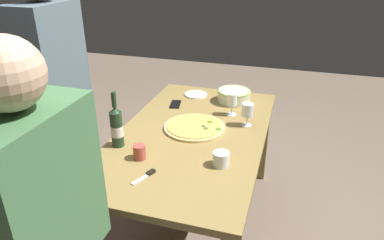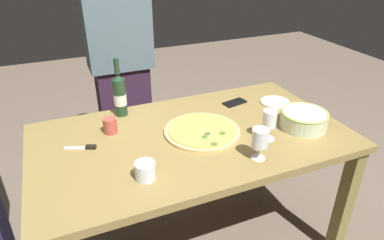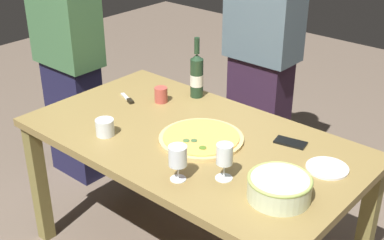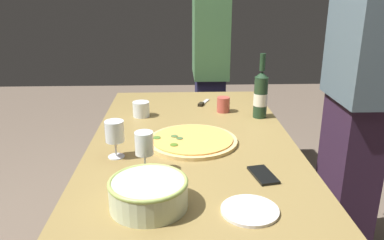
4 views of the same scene
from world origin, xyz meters
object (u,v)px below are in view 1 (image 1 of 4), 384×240
at_px(wine_bottle, 117,126).
at_px(side_plate, 196,95).
at_px(serving_bowl, 234,95).
at_px(wine_glass_by_bottle, 248,111).
at_px(dining_table, 192,145).
at_px(wine_glass_near_pizza, 232,101).
at_px(pizza, 195,127).
at_px(cup_amber, 221,159).
at_px(cell_phone, 176,104).
at_px(person_host, 58,105).
at_px(cup_ceramic, 139,152).
at_px(pizza_knife, 147,175).

relative_size(wine_bottle, side_plate, 1.87).
relative_size(serving_bowl, wine_glass_by_bottle, 1.62).
relative_size(dining_table, wine_glass_by_bottle, 10.44).
bearing_deg(wine_glass_near_pizza, dining_table, 150.86).
distance_m(pizza, cup_amber, 0.45).
xyz_separation_m(serving_bowl, wine_bottle, (-0.86, 0.52, 0.07)).
xyz_separation_m(cell_phone, person_host, (-0.56, 0.58, 0.15)).
height_order(pizza, cup_ceramic, cup_ceramic).
xyz_separation_m(pizza, cell_phone, (0.33, 0.25, -0.01)).
distance_m(pizza, wine_bottle, 0.51).
distance_m(pizza, serving_bowl, 0.54).
xyz_separation_m(wine_glass_near_pizza, pizza_knife, (-0.86, 0.27, -0.10)).
xyz_separation_m(cup_ceramic, side_plate, (1.00, -0.03, -0.04)).
relative_size(dining_table, wine_glass_near_pizza, 10.18).
height_order(wine_bottle, wine_glass_by_bottle, wine_bottle).
relative_size(wine_bottle, wine_glass_near_pizza, 2.12).
bearing_deg(cup_amber, side_plate, 23.65).
relative_size(wine_glass_near_pizza, side_plate, 0.88).
height_order(dining_table, wine_glass_near_pizza, wine_glass_near_pizza).
relative_size(cup_amber, cell_phone, 0.61).
height_order(wine_glass_near_pizza, cell_phone, wine_glass_near_pizza).
xyz_separation_m(wine_glass_by_bottle, side_plate, (0.42, 0.47, -0.10)).
bearing_deg(dining_table, pizza_knife, 171.19).
distance_m(cup_amber, side_plate, 1.02).
relative_size(pizza, side_plate, 2.21).
bearing_deg(cup_amber, wine_glass_near_pizza, 6.14).
height_order(pizza, wine_glass_near_pizza, wine_glass_near_pizza).
distance_m(wine_glass_near_pizza, person_host, 1.13).
height_order(wine_bottle, pizza_knife, wine_bottle).
height_order(cup_amber, cell_phone, cup_amber).
bearing_deg(cup_ceramic, cup_amber, -82.19).
height_order(cup_amber, cup_ceramic, cup_ceramic).
height_order(cell_phone, pizza_knife, pizza_knife).
bearing_deg(cup_ceramic, wine_bottle, 61.89).
bearing_deg(cup_ceramic, cell_phone, 4.42).
distance_m(wine_glass_by_bottle, person_host, 1.20).
xyz_separation_m(dining_table, wine_glass_by_bottle, (0.20, -0.31, 0.20)).
distance_m(dining_table, wine_glass_by_bottle, 0.42).
xyz_separation_m(dining_table, person_host, (-0.18, 0.83, 0.25)).
bearing_deg(serving_bowl, cup_amber, -173.63).
xyz_separation_m(wine_glass_by_bottle, cup_amber, (-0.52, 0.06, -0.06)).
xyz_separation_m(dining_table, serving_bowl, (0.58, -0.16, 0.14)).
distance_m(wine_glass_by_bottle, cup_amber, 0.52).
height_order(wine_glass_near_pizza, pizza_knife, wine_glass_near_pizza).
height_order(side_plate, cell_phone, same).
bearing_deg(pizza, side_plate, 15.69).
relative_size(wine_glass_near_pizza, cup_amber, 1.79).
xyz_separation_m(dining_table, cell_phone, (0.39, 0.24, 0.10)).
bearing_deg(wine_glass_near_pizza, cell_phone, 83.08).
bearing_deg(cup_amber, cell_phone, 35.35).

